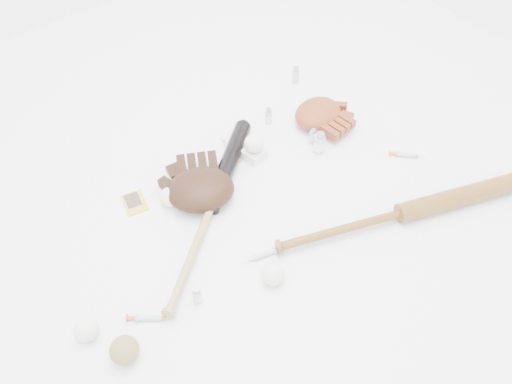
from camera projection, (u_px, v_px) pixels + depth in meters
bat_dark at (211, 207)px, 1.66m from camera, size 0.72×0.55×0.06m
bat_wood at (401, 213)px, 1.64m from camera, size 0.88×0.40×0.07m
glove_dark at (200, 189)px, 1.68m from camera, size 0.38×0.38×0.10m
glove_tan at (318, 113)px, 1.94m from camera, size 0.26×0.26×0.09m
trading_card at (135, 203)px, 1.70m from camera, size 0.09×0.11×0.01m
pedestal at (254, 154)px, 1.83m from camera, size 0.08×0.08×0.04m
baseball_on_pedestal at (254, 143)px, 1.79m from camera, size 0.07×0.07×0.07m
baseball_left at (86, 329)px, 1.37m from camera, size 0.07×0.07×0.07m
baseball_upper at (170, 197)px, 1.68m from camera, size 0.07×0.07×0.07m
baseball_mid at (273, 274)px, 1.49m from camera, size 0.07×0.07×0.07m
baseball_aged at (124, 350)px, 1.33m from camera, size 0.08×0.08×0.08m
syringe_0 at (149, 318)px, 1.42m from camera, size 0.14×0.12×0.02m
syringe_1 at (264, 254)px, 1.56m from camera, size 0.17×0.08×0.02m
syringe_2 at (230, 150)px, 1.86m from camera, size 0.06×0.17×0.02m
syringe_3 at (406, 155)px, 1.84m from camera, size 0.12×0.13×0.02m
vial_0 at (269, 116)px, 1.94m from camera, size 0.03×0.03×0.07m
vial_1 at (296, 75)px, 2.11m from camera, size 0.03×0.03×0.07m
vial_2 at (313, 137)px, 1.87m from camera, size 0.03×0.03×0.07m
vial_3 at (319, 143)px, 1.83m from camera, size 0.04×0.04×0.09m
vial_4 at (197, 294)px, 1.44m from camera, size 0.03×0.03×0.07m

